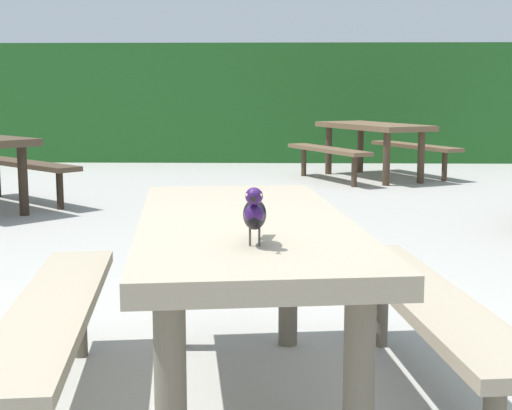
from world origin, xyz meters
The scene contains 4 objects.
hedge_wall centered at (0.00, 10.45, 0.96)m, with size 28.00×1.78×1.93m, color #235B23.
picnic_table_foreground centered at (0.06, 0.16, 0.56)m, with size 1.88×1.91×0.74m.
bird_grackle centered at (0.12, -0.33, 0.84)m, with size 0.07×0.29×0.18m.
picnic_table_mid_left centered at (1.48, 7.52, 0.56)m, with size 2.27×2.28×0.74m.
Camera 1 is at (0.18, -2.51, 1.21)m, focal length 52.21 mm.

